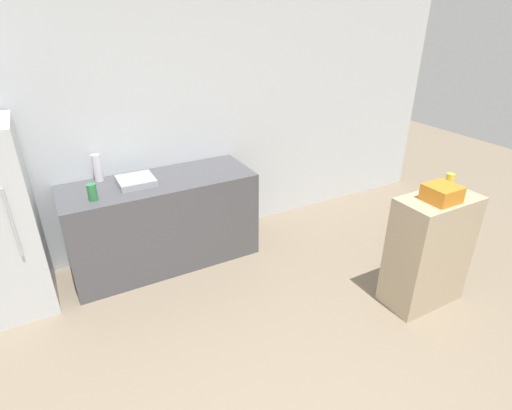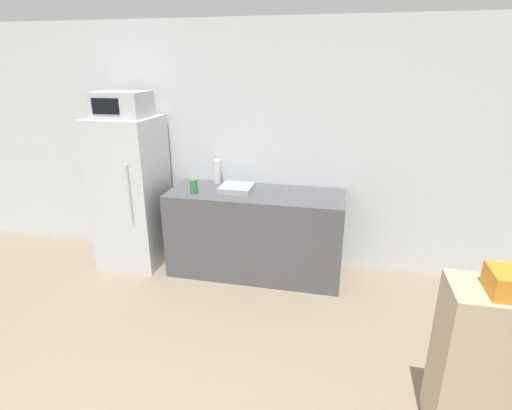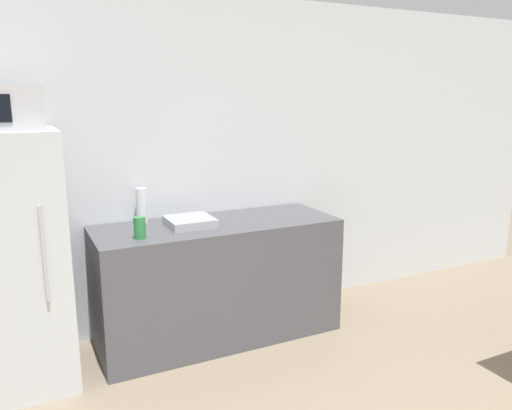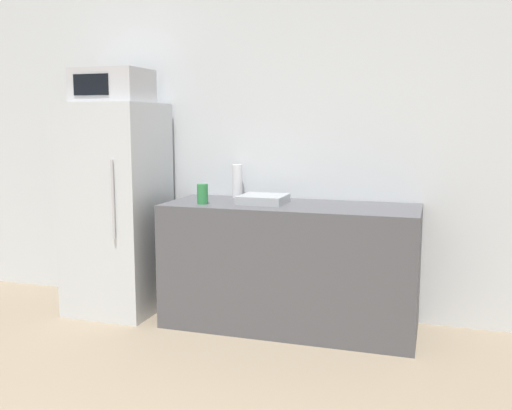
{
  "view_description": "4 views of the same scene",
  "coord_description": "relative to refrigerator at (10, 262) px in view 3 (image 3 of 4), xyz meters",
  "views": [
    {
      "loc": [
        -0.62,
        -0.65,
        2.4
      ],
      "look_at": [
        0.75,
        1.88,
        0.96
      ],
      "focal_mm": 28.0,
      "sensor_mm": 36.0,
      "label": 1
    },
    {
      "loc": [
        1.09,
        -0.93,
        2.17
      ],
      "look_at": [
        0.44,
        2.0,
        1.1
      ],
      "focal_mm": 28.0,
      "sensor_mm": 36.0,
      "label": 2
    },
    {
      "loc": [
        -1.09,
        -0.48,
        1.83
      ],
      "look_at": [
        0.17,
        2.09,
        1.21
      ],
      "focal_mm": 35.0,
      "sensor_mm": 36.0,
      "label": 3
    },
    {
      "loc": [
        1.24,
        -1.04,
        1.48
      ],
      "look_at": [
        0.31,
        1.86,
        1.05
      ],
      "focal_mm": 40.0,
      "sensor_mm": 36.0,
      "label": 4
    }
  ],
  "objects": [
    {
      "name": "counter",
      "position": [
        1.4,
        0.03,
        -0.37
      ],
      "size": [
        1.82,
        0.68,
        0.91
      ],
      "primitive_type": "cube",
      "color": "#4C4C51",
      "rests_on": "ground_plane"
    },
    {
      "name": "bottle_tall",
      "position": [
        0.91,
        0.29,
        0.22
      ],
      "size": [
        0.08,
        0.08,
        0.26
      ],
      "primitive_type": "cylinder",
      "color": "silver",
      "rests_on": "counter"
    },
    {
      "name": "sink_basin",
      "position": [
        1.2,
        0.04,
        0.12
      ],
      "size": [
        0.33,
        0.33,
        0.06
      ],
      "primitive_type": "cube",
      "color": "#9EA3A8",
      "rests_on": "counter"
    },
    {
      "name": "bottle_short",
      "position": [
        0.79,
        -0.13,
        0.16
      ],
      "size": [
        0.08,
        0.08,
        0.15
      ],
      "primitive_type": "cylinder",
      "color": "#2D7F42",
      "rests_on": "counter"
    },
    {
      "name": "wall_back",
      "position": [
        1.16,
        0.4,
        0.48
      ],
      "size": [
        8.0,
        0.06,
        2.6
      ],
      "primitive_type": "cube",
      "color": "silver",
      "rests_on": "ground_plane"
    },
    {
      "name": "refrigerator",
      "position": [
        0.0,
        0.0,
        0.0
      ],
      "size": [
        0.67,
        0.69,
        1.64
      ],
      "color": "silver",
      "rests_on": "ground_plane"
    }
  ]
}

